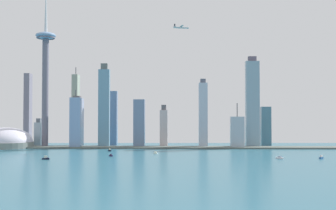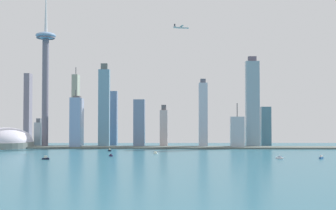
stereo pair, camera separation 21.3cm
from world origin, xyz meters
name	(u,v)px [view 2 (the right image)]	position (x,y,z in m)	size (l,w,h in m)	color
ground_plane	(162,179)	(0.00, 0.00, 0.00)	(6000.00, 6000.00, 0.00)	#2B6479
waterfront_pier	(172,147)	(0.00, 423.49, 1.40)	(868.79, 49.18, 2.81)	#565F59
observation_tower	(46,64)	(-248.83, 442.15, 162.58)	(39.11, 39.11, 329.19)	slate
stadium_dome	(6,142)	(-316.66, 420.35, 10.26)	(103.40, 103.40, 55.22)	gray
skyscraper_1	(139,123)	(-64.25, 448.39, 46.65)	(21.82, 18.94, 93.29)	slate
skyscraper_2	(164,128)	(-16.25, 453.70, 38.34)	(15.14, 19.63, 82.88)	#BBAFB1
skyscraper_3	(111,118)	(-129.97, 506.66, 56.74)	(27.51, 15.21, 113.48)	slate
skyscraper_4	(75,123)	(-182.59, 417.03, 48.00)	(20.51, 12.50, 110.26)	#7797C4
skyscraper_5	(203,114)	(60.43, 444.66, 64.05)	(16.67, 22.84, 133.08)	#A7B4C9
skyscraper_6	(77,122)	(-192.90, 472.11, 49.29)	(22.36, 25.10, 101.75)	#929CB9
skyscraper_7	(28,109)	(-313.46, 528.07, 76.74)	(12.18, 20.23, 153.48)	slate
skyscraper_8	(266,127)	(189.06, 482.40, 39.90)	(19.19, 17.40, 79.79)	#416A7C
skyscraper_9	(39,133)	(-273.90, 483.70, 25.66)	(13.51, 24.12, 56.32)	#9FB2BC
skyscraper_10	(237,132)	(123.27, 419.20, 29.89)	(25.50, 14.41, 85.09)	#9DABBA
skyscraper_11	(76,110)	(-203.72, 504.54, 74.11)	(12.20, 23.41, 164.43)	gray
skyscraper_12	(104,107)	(-132.33, 440.94, 78.13)	(21.44, 12.02, 163.58)	#5E8BA6
skyscraper_13	(252,103)	(157.20, 451.06, 85.85)	(26.07, 15.97, 177.67)	#7695A8
boat_0	(111,155)	(-86.55, 240.23, 1.28)	(6.82, 6.72, 3.53)	#1B133A
boat_1	(46,158)	(-167.43, 187.01, 1.84)	(9.82, 7.21, 5.09)	black
boat_3	(110,150)	(-104.55, 339.53, 1.69)	(6.44, 7.87, 4.61)	black
boat_4	(156,153)	(-22.81, 283.73, 1.42)	(7.24, 5.24, 3.95)	white
boat_5	(321,157)	(212.49, 210.09, 1.81)	(7.92, 8.82, 5.01)	navy
boat_6	(280,158)	(154.28, 206.31, 1.44)	(9.53, 10.84, 6.89)	white
airplane	(181,27)	(18.16, 425.20, 230.45)	(29.99, 30.39, 8.39)	silver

